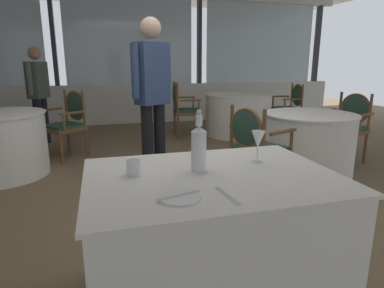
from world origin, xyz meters
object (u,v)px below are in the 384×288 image
object	(u,v)px
dining_chair_0_0	(69,119)
water_tumbler	(134,168)
dining_chair_1_1	(182,105)
wine_glass	(258,140)
side_plate	(179,197)
dining_chair_1_0	(291,104)
water_bottle	(199,147)
diner_person_0	(38,91)
dining_chair_2_1	(349,122)
dining_chair_2_0	(255,144)
diner_person_1	(152,90)

from	to	relation	value
dining_chair_0_0	water_tumbler	bearing A→B (deg)	60.15
dining_chair_1_1	wine_glass	bearing A→B (deg)	-92.99
side_plate	dining_chair_1_1	xyz separation A→B (m)	(1.10, 4.41, -0.19)
dining_chair_1_0	water_tumbler	bearing A→B (deg)	53.97
water_tumbler	dining_chair_1_0	distance (m)	5.13
wine_glass	water_bottle	bearing A→B (deg)	-171.42
side_plate	water_tumbler	xyz separation A→B (m)	(-0.16, 0.35, 0.03)
diner_person_0	dining_chair_1_0	bearing A→B (deg)	16.97
dining_chair_2_1	water_bottle	bearing A→B (deg)	13.12
dining_chair_2_1	dining_chair_0_0	bearing A→B (deg)	-42.67
water_tumbler	dining_chair_2_1	world-z (taller)	dining_chair_2_1
water_bottle	dining_chair_2_0	size ratio (longest dim) A/B	0.36
side_plate	dining_chair_1_0	distance (m)	5.31
water_tumbler	dining_chair_2_0	bearing A→B (deg)	43.25
water_bottle	side_plate	bearing A→B (deg)	-119.37
water_bottle	wine_glass	world-z (taller)	water_bottle
wine_glass	dining_chair_1_1	bearing A→B (deg)	82.34
water_bottle	water_tumbler	size ratio (longest dim) A/B	4.18
dining_chair_1_0	dining_chair_1_1	bearing A→B (deg)	0.00
dining_chair_1_0	dining_chair_2_0	distance (m)	3.38
dining_chair_0_0	dining_chair_2_1	world-z (taller)	dining_chair_0_0
water_bottle	wine_glass	size ratio (longest dim) A/B	1.79
diner_person_0	diner_person_1	bearing A→B (deg)	-34.93
dining_chair_0_0	water_bottle	bearing A→B (deg)	65.86
dining_chair_0_0	wine_glass	bearing A→B (deg)	72.10
water_bottle	dining_chair_2_1	distance (m)	3.35
water_tumbler	diner_person_0	world-z (taller)	diner_person_0
side_plate	dining_chair_1_0	bearing A→B (deg)	53.09
diner_person_1	dining_chair_2_0	bearing A→B (deg)	16.95
wine_glass	dining_chair_2_1	world-z (taller)	wine_glass
water_tumbler	diner_person_0	bearing A→B (deg)	104.65
dining_chair_1_0	dining_chair_2_0	xyz separation A→B (m)	(-2.06, -2.68, 0.01)
dining_chair_0_0	diner_person_0	bearing A→B (deg)	-101.66
water_bottle	dining_chair_0_0	size ratio (longest dim) A/B	0.35
dining_chair_1_1	diner_person_0	bearing A→B (deg)	-177.52
water_bottle	dining_chair_1_0	bearing A→B (deg)	52.50
water_tumbler	dining_chair_0_0	world-z (taller)	dining_chair_0_0
dining_chair_0_0	dining_chair_2_0	size ratio (longest dim) A/B	1.03
water_bottle	diner_person_1	bearing A→B (deg)	88.01
dining_chair_0_0	dining_chair_1_1	world-z (taller)	dining_chair_1_1
water_tumbler	diner_person_1	distance (m)	2.04
dining_chair_1_0	wine_glass	bearing A→B (deg)	60.38
dining_chair_0_0	dining_chair_1_0	world-z (taller)	dining_chair_0_0
side_plate	dining_chair_0_0	size ratio (longest dim) A/B	0.20
water_bottle	dining_chair_1_0	xyz separation A→B (m)	(3.00, 3.91, -0.35)
dining_chair_2_1	diner_person_0	size ratio (longest dim) A/B	0.60
dining_chair_2_0	dining_chair_0_0	bearing A→B (deg)	109.52
dining_chair_0_0	dining_chair_1_0	bearing A→B (deg)	149.46
dining_chair_2_1	diner_person_0	xyz separation A→B (m)	(-4.11, 2.19, 0.33)
diner_person_0	water_bottle	bearing A→B (deg)	-50.75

